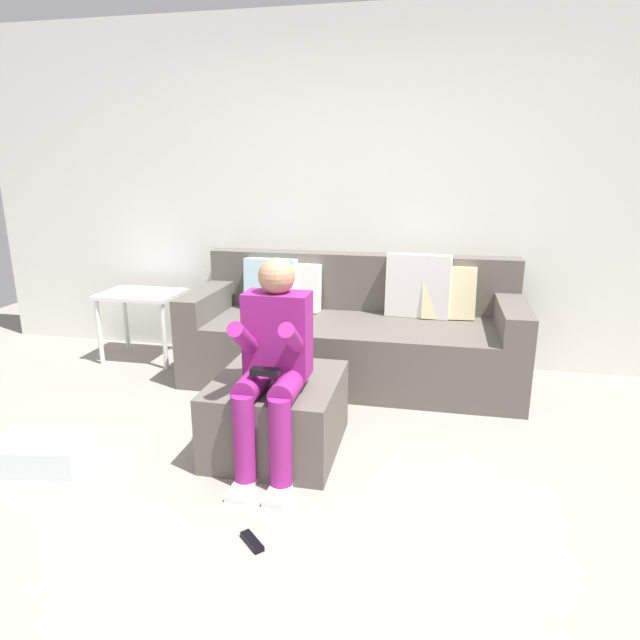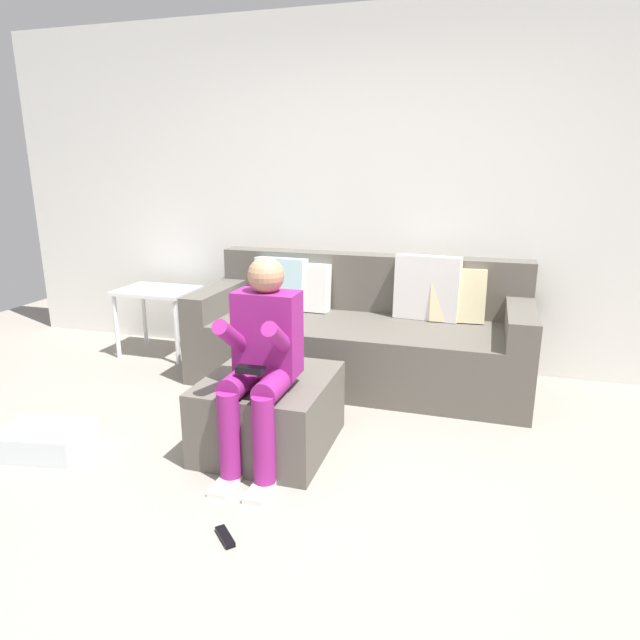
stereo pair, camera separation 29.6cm
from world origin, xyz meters
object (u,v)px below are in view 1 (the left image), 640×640
side_table (142,303)px  remote_near_ottoman (252,541)px  couch_sectional (353,333)px  ottoman (278,414)px  storage_bin (43,452)px  person_seated (273,359)px

side_table → remote_near_ottoman: bearing=-51.9°
couch_sectional → side_table: bearing=179.1°
ottoman → storage_bin: size_ratio=1.65×
side_table → storage_bin: bearing=-79.3°
couch_sectional → person_seated: person_seated is taller
ottoman → side_table: side_table is taller
ottoman → remote_near_ottoman: bearing=-81.6°
couch_sectional → ottoman: bearing=-101.4°
couch_sectional → person_seated: 1.43m
remote_near_ottoman → person_seated: bearing=141.9°
ottoman → storage_bin: bearing=-159.7°
couch_sectional → side_table: size_ratio=3.87×
storage_bin → ottoman: bearing=20.3°
storage_bin → remote_near_ottoman: storage_bin is taller
couch_sectional → person_seated: bearing=-98.4°
side_table → remote_near_ottoman: 2.64m
couch_sectional → side_table: couch_sectional is taller
couch_sectional → ottoman: (-0.24, -1.20, -0.12)m
person_seated → storage_bin: bearing=-168.7°
couch_sectional → side_table: 1.73m
ottoman → remote_near_ottoman: size_ratio=5.15×
couch_sectional → person_seated: size_ratio=2.17×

